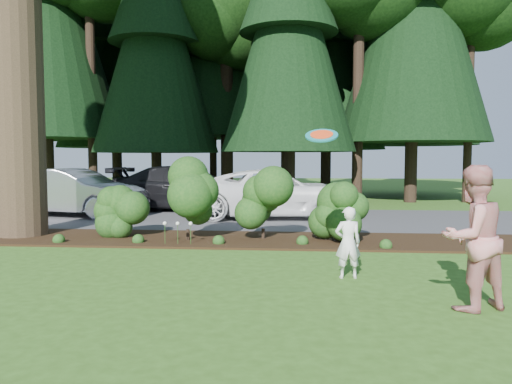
# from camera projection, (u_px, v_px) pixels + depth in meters

# --- Properties ---
(ground) EXTENTS (80.00, 80.00, 0.00)m
(ground) POSITION_uv_depth(u_px,v_px,m) (162.00, 270.00, 9.03)
(ground) COLOR #2C4E16
(ground) RESTS_ON ground
(mulch_bed) EXTENTS (16.00, 2.50, 0.05)m
(mulch_bed) POSITION_uv_depth(u_px,v_px,m) (198.00, 239.00, 12.26)
(mulch_bed) COLOR black
(mulch_bed) RESTS_ON ground
(driveway) EXTENTS (22.00, 6.00, 0.03)m
(driveway) POSITION_uv_depth(u_px,v_px,m) (224.00, 218.00, 16.48)
(driveway) COLOR #38383A
(driveway) RESTS_ON ground
(shrub_row) EXTENTS (6.53, 1.60, 1.61)m
(shrub_row) POSITION_uv_depth(u_px,v_px,m) (228.00, 208.00, 12.03)
(shrub_row) COLOR #153C12
(shrub_row) RESTS_ON ground
(lily_cluster) EXTENTS (0.69, 0.09, 0.57)m
(lily_cluster) POSITION_uv_depth(u_px,v_px,m) (178.00, 225.00, 11.40)
(lily_cluster) COLOR #153C12
(lily_cluster) RESTS_ON ground
(tree_wall) EXTENTS (25.66, 12.15, 17.09)m
(tree_wall) POSITION_uv_depth(u_px,v_px,m) (255.00, 6.00, 24.62)
(tree_wall) COLOR black
(tree_wall) RESTS_ON ground
(car_silver_wagon) EXTENTS (5.15, 2.68, 1.61)m
(car_silver_wagon) POSITION_uv_depth(u_px,v_px,m) (74.00, 192.00, 17.02)
(car_silver_wagon) COLOR #B6B6BB
(car_silver_wagon) RESTS_ON driveway
(car_white_suv) EXTENTS (6.03, 3.32, 1.60)m
(car_white_suv) POSITION_uv_depth(u_px,v_px,m) (276.00, 193.00, 16.62)
(car_white_suv) COLOR white
(car_white_suv) RESTS_ON driveway
(car_dark_suv) EXTENTS (5.88, 2.64, 1.67)m
(car_dark_suv) POSITION_uv_depth(u_px,v_px,m) (188.00, 188.00, 18.85)
(car_dark_suv) COLOR black
(car_dark_suv) RESTS_ON driveway
(child) EXTENTS (0.48, 0.36, 1.21)m
(child) POSITION_uv_depth(u_px,v_px,m) (348.00, 243.00, 8.36)
(child) COLOR white
(child) RESTS_ON ground
(adult) EXTENTS (1.16, 1.06, 1.94)m
(adult) POSITION_uv_depth(u_px,v_px,m) (472.00, 238.00, 6.62)
(adult) COLOR red
(adult) RESTS_ON ground
(frisbee) EXTENTS (0.56, 0.51, 0.28)m
(frisbee) POSITION_uv_depth(u_px,v_px,m) (322.00, 135.00, 8.37)
(frisbee) COLOR #16737A
(frisbee) RESTS_ON ground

